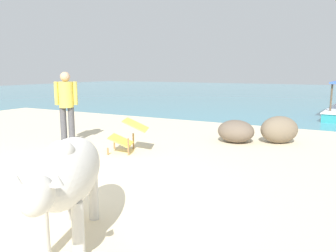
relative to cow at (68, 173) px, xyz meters
name	(u,v)px	position (x,y,z in m)	size (l,w,h in m)	color
sand_beach	(40,194)	(-1.30, 0.73, -0.71)	(18.00, 14.00, 0.04)	beige
water_surface	(288,94)	(-1.30, 22.73, -0.73)	(60.00, 36.00, 0.03)	teal
cow	(68,173)	(0.00, 0.00, 0.00)	(1.29, 1.77, 1.04)	beige
deck_chair_far	(128,134)	(-1.54, 3.19, -0.30)	(0.91, 0.79, 0.68)	olive
person_standing	(66,102)	(-3.29, 3.28, 0.26)	(0.44, 0.32, 1.62)	#4C4C51
shore_rock_large	(279,130)	(1.01, 5.54, -0.38)	(0.87, 0.64, 0.62)	#756651
shore_rock_medium	(236,131)	(0.12, 5.13, -0.43)	(0.85, 0.75, 0.52)	#6B5B4C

